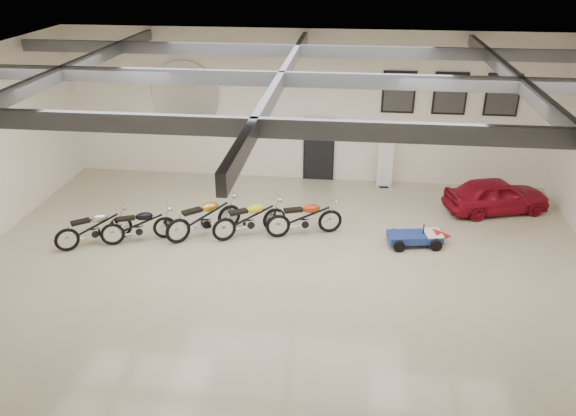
# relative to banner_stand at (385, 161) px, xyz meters

# --- Properties ---
(floor) EXTENTS (16.00, 12.00, 0.01)m
(floor) POSITION_rel_banner_stand_xyz_m (-2.72, -5.50, -0.92)
(floor) COLOR #B2AA88
(floor) RESTS_ON ground
(ceiling) EXTENTS (16.00, 12.00, 0.01)m
(ceiling) POSITION_rel_banner_stand_xyz_m (-2.72, -5.50, 4.08)
(ceiling) COLOR slate
(ceiling) RESTS_ON back_wall
(back_wall) EXTENTS (16.00, 0.02, 5.00)m
(back_wall) POSITION_rel_banner_stand_xyz_m (-2.72, 0.50, 1.58)
(back_wall) COLOR white
(back_wall) RESTS_ON floor
(ceiling_beams) EXTENTS (15.80, 11.80, 0.32)m
(ceiling_beams) POSITION_rel_banner_stand_xyz_m (-2.72, -5.50, 3.83)
(ceiling_beams) COLOR #515258
(ceiling_beams) RESTS_ON ceiling
(door) EXTENTS (0.92, 0.08, 2.10)m
(door) POSITION_rel_banner_stand_xyz_m (-2.22, 0.45, 0.13)
(door) COLOR black
(door) RESTS_ON back_wall
(logo_plaque) EXTENTS (2.30, 0.06, 1.16)m
(logo_plaque) POSITION_rel_banner_stand_xyz_m (-6.72, 0.45, 1.88)
(logo_plaque) COLOR silver
(logo_plaque) RESTS_ON back_wall
(poster_left) EXTENTS (1.05, 0.08, 1.35)m
(poster_left) POSITION_rel_banner_stand_xyz_m (0.28, 0.46, 2.18)
(poster_left) COLOR black
(poster_left) RESTS_ON back_wall
(poster_mid) EXTENTS (1.05, 0.08, 1.35)m
(poster_mid) POSITION_rel_banner_stand_xyz_m (1.88, 0.46, 2.18)
(poster_mid) COLOR black
(poster_mid) RESTS_ON back_wall
(poster_right) EXTENTS (1.05, 0.08, 1.35)m
(poster_right) POSITION_rel_banner_stand_xyz_m (3.48, 0.46, 2.18)
(poster_right) COLOR black
(poster_right) RESTS_ON back_wall
(oil_sign) EXTENTS (0.72, 0.10, 0.72)m
(oil_sign) POSITION_rel_banner_stand_xyz_m (-0.82, 0.45, 0.78)
(oil_sign) COLOR white
(oil_sign) RESTS_ON back_wall
(banner_stand) EXTENTS (0.51, 0.23, 1.84)m
(banner_stand) POSITION_rel_banner_stand_xyz_m (0.00, 0.00, 0.00)
(banner_stand) COLOR white
(banner_stand) RESTS_ON floor
(motorcycle_silver) EXTENTS (1.98, 1.73, 1.05)m
(motorcycle_silver) POSITION_rel_banner_stand_xyz_m (-7.91, -4.86, -0.40)
(motorcycle_silver) COLOR silver
(motorcycle_silver) RESTS_ON floor
(motorcycle_black) EXTENTS (2.06, 1.35, 1.03)m
(motorcycle_black) POSITION_rel_banner_stand_xyz_m (-6.77, -4.57, -0.41)
(motorcycle_black) COLOR silver
(motorcycle_black) RESTS_ON floor
(motorcycle_gold) EXTENTS (2.15, 1.96, 1.16)m
(motorcycle_gold) POSITION_rel_banner_stand_xyz_m (-5.09, -4.03, -0.34)
(motorcycle_gold) COLOR silver
(motorcycle_gold) RESTS_ON floor
(motorcycle_yellow) EXTENTS (2.15, 1.65, 1.10)m
(motorcycle_yellow) POSITION_rel_banner_stand_xyz_m (-3.84, -3.89, -0.37)
(motorcycle_yellow) COLOR silver
(motorcycle_yellow) RESTS_ON floor
(motorcycle_red) EXTENTS (2.21, 1.28, 1.10)m
(motorcycle_red) POSITION_rel_banner_stand_xyz_m (-2.34, -3.67, -0.37)
(motorcycle_red) COLOR silver
(motorcycle_red) RESTS_ON floor
(go_kart) EXTENTS (1.86, 1.08, 0.64)m
(go_kart) POSITION_rel_banner_stand_xyz_m (0.82, -3.90, -0.60)
(go_kart) COLOR navy
(go_kart) RESTS_ON floor
(vintage_car) EXTENTS (2.09, 3.33, 1.06)m
(vintage_car) POSITION_rel_banner_stand_xyz_m (3.28, -1.50, -0.39)
(vintage_car) COLOR maroon
(vintage_car) RESTS_ON floor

